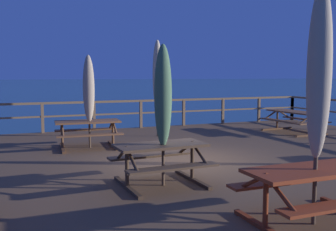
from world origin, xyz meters
The scene contains 11 objects.
ground_plane centered at (0.00, 0.00, 0.00)m, with size 600.00×600.00×0.00m, color #2D5B6B.
wooden_deck centered at (0.00, 0.00, 0.41)m, with size 16.70×12.26×0.82m, color brown.
railing_waterside_far centered at (0.00, 5.98, 1.57)m, with size 16.50×0.10×1.09m.
picnic_table_back_left centered at (-1.19, -1.65, 1.37)m, with size 1.72×1.46×0.78m.
picnic_table_mid_left centered at (-1.76, 2.56, 1.38)m, with size 1.86×1.52×0.78m.
picnic_table_front_left centered at (5.56, 2.73, 1.39)m, with size 1.52×2.16×0.78m.
picnic_table_mid_centre centered at (0.11, -4.18, 1.38)m, with size 1.98×1.41×0.78m.
patio_umbrella_tall_back_right centered at (-1.16, -1.72, 2.47)m, with size 0.32×0.32×2.59m.
patio_umbrella_tall_front centered at (-1.72, 2.52, 2.47)m, with size 0.32×0.32×2.59m.
patio_umbrella_short_back centered at (0.78, 3.78, 2.86)m, with size 0.32×0.32×3.20m.
patio_umbrella_tall_back_left centered at (0.06, -4.23, 2.87)m, with size 0.32×0.32×3.23m.
Camera 1 is at (-3.69, -8.19, 2.84)m, focal length 41.18 mm.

